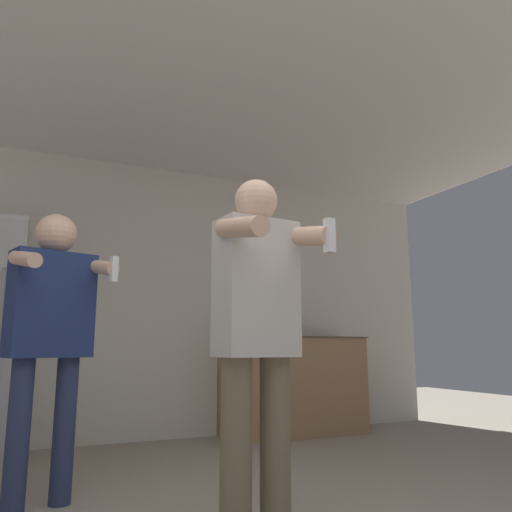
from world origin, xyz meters
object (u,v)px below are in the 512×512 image
Objects in this scene: bottle_short_whiskey at (294,328)px; person_woman_foreground at (257,331)px; bottle_red_label at (282,325)px; bottle_green_wine at (255,324)px; bottle_amber_bourbon at (246,322)px; person_man_side at (50,323)px; bottle_tall_gin at (265,324)px.

person_woman_foreground reaches higher than bottle_short_whiskey.
bottle_red_label is 0.14m from bottle_short_whiskey.
bottle_green_wine is 1.34× the size of bottle_short_whiskey.
bottle_amber_bourbon is 2.27m from person_man_side.
bottle_red_label is 0.39m from bottle_amber_bourbon.
bottle_tall_gin is at bearing 64.03° from person_woman_foreground.
bottle_tall_gin is 2.72m from person_woman_foreground.
bottle_tall_gin is (0.11, 0.00, 0.01)m from bottle_green_wine.
bottle_green_wine is 0.84× the size of bottle_amber_bourbon.
bottle_amber_bourbon is at bearing 38.52° from person_man_side.
bottle_tall_gin reaches higher than bottle_green_wine.
person_man_side reaches higher than bottle_tall_gin.
bottle_amber_bourbon is at bearing 180.00° from bottle_tall_gin.
bottle_red_label is at bearing 0.00° from bottle_tall_gin.
person_woman_foreground reaches higher than bottle_green_wine.
person_woman_foreground is (-0.99, -2.44, -0.17)m from bottle_amber_bourbon.
bottle_short_whiskey is 0.52m from bottle_amber_bourbon.
bottle_tall_gin reaches higher than bottle_short_whiskey.
bottle_green_wine is at bearing -180.00° from bottle_tall_gin.
person_woman_foreground reaches higher than bottle_tall_gin.
bottle_tall_gin is at bearing 0.00° from bottle_green_wine.
person_man_side is (-2.29, -1.41, -0.05)m from bottle_short_whiskey.
person_man_side reaches higher than bottle_short_whiskey.
bottle_green_wine is at bearing -180.00° from bottle_red_label.
bottle_short_whiskey is at bearing 0.00° from bottle_tall_gin.
bottle_red_label is 0.18× the size of person_man_side.
bottle_red_label reaches higher than bottle_short_whiskey.
bottle_amber_bourbon is at bearing 180.00° from bottle_short_whiskey.
bottle_amber_bourbon is 0.20m from bottle_tall_gin.
bottle_tall_gin is 0.19× the size of person_woman_foreground.
bottle_tall_gin is (0.20, -0.00, -0.01)m from bottle_amber_bourbon.
bottle_green_wine is 0.29m from bottle_red_label.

